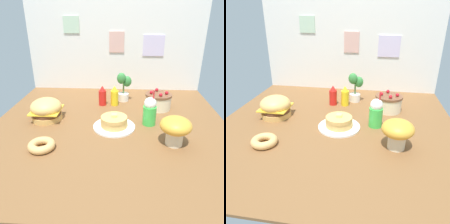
# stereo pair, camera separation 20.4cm
# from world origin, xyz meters

# --- Properties ---
(ground_plane) EXTENTS (2.17, 2.12, 0.02)m
(ground_plane) POSITION_xyz_m (0.00, 0.00, -0.01)
(ground_plane) COLOR brown
(back_wall) EXTENTS (2.17, 0.04, 1.09)m
(back_wall) POSITION_xyz_m (0.00, 1.06, 0.55)
(back_wall) COLOR silver
(back_wall) RESTS_ON ground_plane
(burger) EXTENTS (0.29, 0.29, 0.21)m
(burger) POSITION_xyz_m (-0.61, 0.10, 0.10)
(burger) COLOR #DBA859
(burger) RESTS_ON ground_plane
(pancake_stack) EXTENTS (0.37, 0.37, 0.13)m
(pancake_stack) POSITION_xyz_m (0.04, -0.04, 0.05)
(pancake_stack) COLOR white
(pancake_stack) RESTS_ON ground_plane
(layer_cake) EXTENTS (0.28, 0.28, 0.20)m
(layer_cake) POSITION_xyz_m (0.49, 0.42, 0.08)
(layer_cake) COLOR beige
(layer_cake) RESTS_ON ground_plane
(ketchup_bottle) EXTENTS (0.08, 0.08, 0.22)m
(ketchup_bottle) POSITION_xyz_m (-0.11, 0.49, 0.10)
(ketchup_bottle) COLOR red
(ketchup_bottle) RESTS_ON ground_plane
(mustard_bottle) EXTENTS (0.08, 0.08, 0.22)m
(mustard_bottle) POSITION_xyz_m (0.02, 0.49, 0.10)
(mustard_bottle) COLOR yellow
(mustard_bottle) RESTS_ON ground_plane
(cream_soda_cup) EXTENTS (0.12, 0.12, 0.33)m
(cream_soda_cup) POSITION_xyz_m (0.36, 0.05, 0.13)
(cream_soda_cup) COLOR green
(cream_soda_cup) RESTS_ON ground_plane
(donut_pink_glaze) EXTENTS (0.21, 0.21, 0.06)m
(donut_pink_glaze) POSITION_xyz_m (-0.49, -0.41, 0.03)
(donut_pink_glaze) COLOR tan
(donut_pink_glaze) RESTS_ON ground_plane
(potted_plant) EXTENTS (0.16, 0.12, 0.34)m
(potted_plant) POSITION_xyz_m (0.11, 0.63, 0.18)
(potted_plant) COLOR white
(potted_plant) RESTS_ON ground_plane
(mushroom_stool) EXTENTS (0.24, 0.24, 0.23)m
(mushroom_stool) POSITION_xyz_m (0.52, -0.28, 0.14)
(mushroom_stool) COLOR beige
(mushroom_stool) RESTS_ON ground_plane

